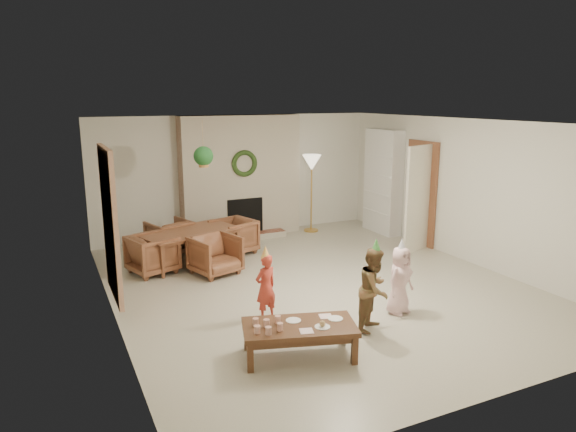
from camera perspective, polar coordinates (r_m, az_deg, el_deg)
floor at (r=8.22m, az=3.11°, el=-7.52°), size 7.00×7.00×0.00m
ceiling at (r=7.71m, az=3.34°, el=10.16°), size 7.00×7.00×0.00m
wall_back at (r=11.02m, az=-5.53°, el=4.42°), size 7.00×0.00×7.00m
wall_front at (r=5.19m, az=22.14°, el=-6.24°), size 7.00×0.00×7.00m
wall_left at (r=6.98m, az=-18.95°, el=-1.19°), size 0.00×7.00×7.00m
wall_right at (r=9.65m, az=19.08°, el=2.56°), size 0.00×7.00×7.00m
fireplace_mass at (r=10.84m, az=-5.16°, el=4.28°), size 2.50×0.40×2.50m
fireplace_hearth at (r=10.76m, az=-4.39°, el=-2.24°), size 1.60×0.30×0.12m
fireplace_firebox at (r=10.82m, az=-4.75°, el=-0.03°), size 0.75×0.12×0.75m
fireplace_wreath at (r=10.58m, az=-4.76°, el=5.72°), size 0.54×0.10×0.54m
floor_lamp_base at (r=11.41m, az=2.53°, el=-1.56°), size 0.31×0.31×0.03m
floor_lamp_post at (r=11.25m, az=2.56°, el=2.19°), size 0.03×0.03×1.50m
floor_lamp_shade at (r=11.14m, az=2.60°, el=5.83°), size 0.40×0.40×0.33m
bookshelf_carcass at (r=11.31m, az=10.32°, el=3.72°), size 0.30×1.00×2.20m
bookshelf_shelf_a at (r=11.42m, az=10.11°, el=0.49°), size 0.30×0.92×0.03m
bookshelf_shelf_b at (r=11.34m, az=10.18°, el=2.47°), size 0.30×0.92×0.03m
bookshelf_shelf_c at (r=11.28m, az=10.27°, el=4.47°), size 0.30×0.92×0.03m
bookshelf_shelf_d at (r=11.23m, az=10.35°, el=6.48°), size 0.30×0.92×0.03m
books_row_lower at (r=11.26m, az=10.49°, el=1.03°), size 0.20×0.40×0.24m
books_row_mid at (r=11.35m, az=9.98°, el=3.20°), size 0.20×0.44×0.24m
books_row_upper at (r=11.17m, az=10.51°, el=5.05°), size 0.20×0.36×0.22m
door_frame at (r=10.54m, az=14.30°, el=2.42°), size 0.05×0.86×2.04m
door_leaf at (r=10.02m, az=14.00°, el=1.79°), size 0.77×0.32×2.00m
curtain_panel at (r=7.18m, az=-18.82°, el=-0.80°), size 0.06×1.20×2.00m
dining_table at (r=9.29m, az=-10.51°, el=-3.38°), size 1.87×1.38×0.59m
dining_chair_near at (r=8.69m, az=-7.93°, el=-4.22°), size 0.87×0.89×0.65m
dining_chair_far at (r=9.90m, az=-12.79°, el=-2.30°), size 0.87×0.89×0.65m
dining_chair_left at (r=8.94m, az=-14.53°, el=-4.04°), size 0.89×0.87×0.65m
dining_chair_right at (r=9.78m, az=-5.95°, el=-2.23°), size 0.89×0.87×0.65m
hanging_plant_cord at (r=8.63m, az=-9.26°, el=7.98°), size 0.01×0.01×0.70m
hanging_plant_pot at (r=8.67m, az=-9.18°, el=5.68°), size 0.16×0.16×0.12m
hanging_plant_foliage at (r=8.65m, az=-9.20°, el=6.47°), size 0.32×0.32×0.32m
coffee_table_top at (r=5.96m, az=1.24°, el=-12.02°), size 1.38×0.97×0.06m
coffee_table_apron at (r=5.98m, az=1.24°, el=-12.60°), size 1.26×0.85×0.08m
coffee_leg_fl at (r=5.75m, az=-4.13°, el=-15.15°), size 0.08×0.08×0.33m
coffee_leg_fr at (r=5.93m, az=7.27°, el=-14.31°), size 0.08×0.08×0.33m
coffee_leg_bl at (r=6.21m, az=-4.50°, el=-12.94°), size 0.08×0.08×0.33m
coffee_leg_br at (r=6.37m, az=6.01°, el=-12.25°), size 0.08×0.08×0.33m
cup_a at (r=5.74m, az=-3.38°, el=-12.24°), size 0.08×0.08×0.09m
cup_b at (r=5.91m, az=-3.55°, el=-11.45°), size 0.08×0.08×0.09m
cup_c at (r=5.71m, az=-2.15°, el=-12.39°), size 0.08×0.08×0.09m
cup_d at (r=5.88m, az=-2.36°, el=-11.59°), size 0.08×0.08×0.09m
cup_e at (r=5.79m, az=-0.87°, el=-11.99°), size 0.08×0.08×0.09m
cup_f at (r=5.96m, az=-1.12°, el=-11.21°), size 0.08×0.08×0.09m
plate_a at (r=6.04m, az=0.59°, el=-11.31°), size 0.22×0.22×0.01m
plate_b at (r=5.90m, az=3.77°, el=-11.95°), size 0.22×0.22×0.01m
plate_c at (r=6.11m, az=5.18°, el=-11.06°), size 0.22×0.22×0.01m
food_scoop at (r=5.88m, az=3.77°, el=-11.62°), size 0.08×0.08×0.07m
napkin_left at (r=5.79m, az=2.02°, el=-12.41°), size 0.18×0.18×0.01m
napkin_right at (r=6.16m, az=4.12°, el=-10.85°), size 0.18×0.18×0.01m
child_red at (r=6.86m, az=-2.45°, el=-7.78°), size 0.37×0.30×0.89m
party_hat_red at (r=6.70m, az=-2.48°, el=-3.91°), size 0.13×0.13×0.17m
child_plaid at (r=6.65m, az=9.41°, el=-7.85°), size 0.65×0.62×1.06m
party_hat_plaid at (r=6.47m, az=9.59°, el=-3.14°), size 0.15×0.15×0.17m
child_pink at (r=7.21m, az=12.11°, el=-6.86°), size 0.52×0.42×0.93m
party_hat_pink at (r=7.05m, az=12.30°, el=-3.02°), size 0.14×0.14×0.17m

